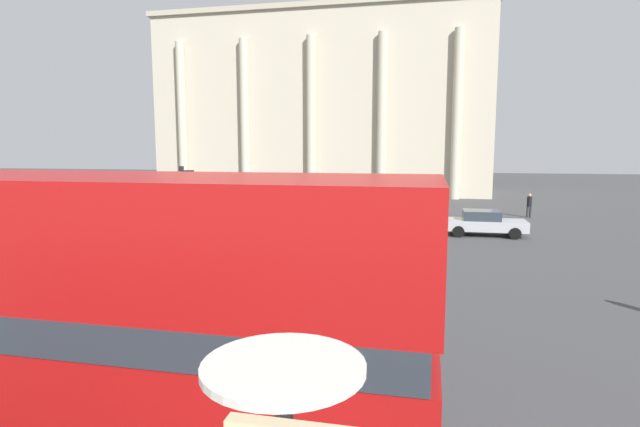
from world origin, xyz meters
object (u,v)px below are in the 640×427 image
at_px(traffic_light_near, 186,224).
at_px(traffic_light_mid, 344,215).
at_px(pedestrian_black, 529,204).
at_px(cafe_dining_table, 284,414).
at_px(pedestrian_red, 260,213).
at_px(car_silver, 484,223).
at_px(double_decker_bus, 47,308).
at_px(plaza_building_left, 325,106).
at_px(pedestrian_white, 436,209).

xyz_separation_m(traffic_light_near, traffic_light_mid, (3.00, 6.16, -0.47)).
xyz_separation_m(traffic_light_near, pedestrian_black, (12.59, 24.25, -1.78)).
relative_size(cafe_dining_table, pedestrian_red, 0.45).
relative_size(car_silver, pedestrian_red, 2.59).
relative_size(cafe_dining_table, traffic_light_near, 0.18).
bearing_deg(pedestrian_red, double_decker_bus, 29.55).
distance_m(traffic_light_near, pedestrian_black, 27.38).
relative_size(double_decker_bus, traffic_light_near, 2.60).
bearing_deg(car_silver, plaza_building_left, -45.10).
bearing_deg(pedestrian_red, traffic_light_mid, 52.83).
distance_m(double_decker_bus, traffic_light_mid, 12.01).
bearing_deg(pedestrian_white, car_silver, 166.13).
relative_size(traffic_light_near, pedestrian_red, 2.57).
height_order(plaza_building_left, traffic_light_mid, plaza_building_left).
bearing_deg(plaza_building_left, traffic_light_mid, -77.09).
height_order(car_silver, pedestrian_red, pedestrian_red).
bearing_deg(pedestrian_black, cafe_dining_table, 75.42).
bearing_deg(plaza_building_left, double_decker_bus, -82.73).
bearing_deg(traffic_light_near, pedestrian_red, 102.78).
bearing_deg(traffic_light_mid, plaza_building_left, 102.91).
xyz_separation_m(traffic_light_mid, pedestrian_white, (3.42, 13.28, -1.28)).
bearing_deg(traffic_light_mid, double_decker_bus, -100.66).
xyz_separation_m(pedestrian_red, pedestrian_white, (9.96, 3.87, 0.03)).
relative_size(cafe_dining_table, pedestrian_black, 0.45).
relative_size(cafe_dining_table, plaza_building_left, 0.02).
height_order(traffic_light_mid, pedestrian_red, traffic_light_mid).
bearing_deg(traffic_light_mid, pedestrian_black, 62.07).
bearing_deg(pedestrian_white, traffic_light_near, 111.18).
xyz_separation_m(plaza_building_left, pedestrian_red, (1.87, -27.23, -8.34)).
relative_size(plaza_building_left, traffic_light_mid, 10.21).
distance_m(cafe_dining_table, pedestrian_white, 29.38).
height_order(double_decker_bus, cafe_dining_table, double_decker_bus).
bearing_deg(cafe_dining_table, double_decker_bus, 138.72).
bearing_deg(traffic_light_near, double_decker_bus, -82.14).
xyz_separation_m(double_decker_bus, pedestrian_white, (5.64, 25.08, -1.41)).
bearing_deg(pedestrian_red, traffic_light_near, 30.84).
relative_size(double_decker_bus, pedestrian_black, 6.69).
xyz_separation_m(double_decker_bus, car_silver, (8.10, 21.78, -1.66)).
distance_m(traffic_light_near, pedestrian_white, 20.55).
relative_size(traffic_light_mid, pedestrian_black, 2.10).
bearing_deg(plaza_building_left, pedestrian_black, -45.89).
bearing_deg(pedestrian_white, pedestrian_black, -102.60).
height_order(traffic_light_mid, car_silver, traffic_light_mid).
height_order(plaza_building_left, pedestrian_white, plaza_building_left).
relative_size(traffic_light_near, pedestrian_black, 2.58).
relative_size(double_decker_bus, pedestrian_white, 6.50).
distance_m(traffic_light_mid, pedestrian_white, 13.77).
xyz_separation_m(double_decker_bus, traffic_light_mid, (2.22, 11.80, -0.13)).
bearing_deg(pedestrian_white, plaza_building_left, -23.69).
xyz_separation_m(traffic_light_near, car_silver, (8.88, 16.14, -2.00)).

